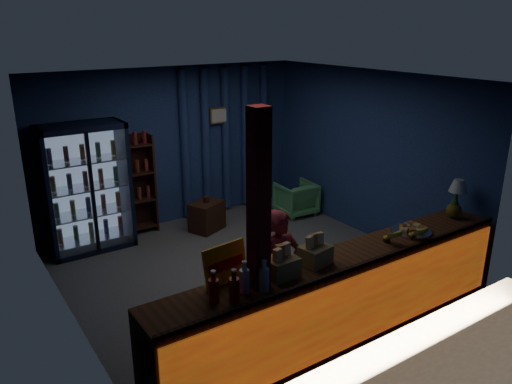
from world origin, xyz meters
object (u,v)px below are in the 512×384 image
shopkeeper (280,272)px  table_lamp (458,187)px  green_chair (296,198)px  pastry_tray (411,230)px

shopkeeper → table_lamp: 2.60m
green_chair → shopkeeper: bearing=53.2°
green_chair → pastry_tray: bearing=80.0°
green_chair → pastry_tray: 3.30m
pastry_tray → table_lamp: table_lamp is taller
pastry_tray → shopkeeper: bearing=164.4°
pastry_tray → table_lamp: 1.01m
green_chair → table_lamp: table_lamp is taller
green_chair → table_lamp: bearing=97.2°
shopkeeper → table_lamp: size_ratio=3.15×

